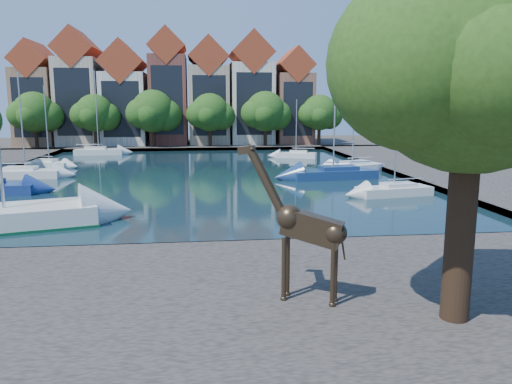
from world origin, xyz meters
TOP-DOWN VIEW (x-y plane):
  - ground at (0.00, 0.00)m, footprint 160.00×160.00m
  - water_basin at (0.00, 24.00)m, footprint 38.00×50.00m
  - near_quay at (0.00, -7.00)m, footprint 50.00×14.00m
  - far_quay at (0.00, 56.00)m, footprint 60.00×16.00m
  - right_quay at (25.00, 24.00)m, footprint 14.00×52.00m
  - plane_tree at (7.62, -9.01)m, footprint 8.32×6.40m
  - townhouse_west_end at (-23.00, 55.99)m, footprint 5.44×9.18m
  - townhouse_west_mid at (-17.00, 55.99)m, footprint 5.94×9.18m
  - townhouse_west_inner at (-10.50, 55.99)m, footprint 6.43×9.18m
  - townhouse_center at (-4.00, 55.99)m, footprint 5.44×9.18m
  - townhouse_east_inner at (2.00, 55.99)m, footprint 5.94×9.18m
  - townhouse_east_mid at (8.50, 55.99)m, footprint 6.43×9.18m
  - townhouse_east_end at (15.00, 55.99)m, footprint 5.44×9.18m
  - far_tree_far_west at (-21.90, 50.49)m, footprint 7.28×5.60m
  - far_tree_west at (-13.91, 50.49)m, footprint 6.76×5.20m
  - far_tree_mid_west at (-5.89, 50.49)m, footprint 7.80×6.00m
  - far_tree_mid_east at (2.10, 50.49)m, footprint 7.02×5.40m
  - far_tree_east at (10.11, 50.49)m, footprint 7.54×5.80m
  - far_tree_far_east at (18.09, 50.49)m, footprint 6.76×5.20m
  - giraffe_statue at (3.43, -7.14)m, footprint 3.20×1.74m
  - sailboat_left_c at (-15.00, 24.09)m, footprint 6.16×2.40m
  - sailboat_left_d at (-15.00, 31.27)m, footprint 4.92×3.25m
  - sailboat_left_e at (-12.45, 44.00)m, footprint 6.04×2.40m
  - sailboat_right_a at (14.15, 12.03)m, footprint 5.59×2.74m
  - sailboat_right_b at (12.00, 20.54)m, footprint 7.68×3.42m
  - sailboat_right_c at (15.00, 24.64)m, footprint 6.65×4.39m
  - sailboat_right_d at (12.00, 37.45)m, footprint 5.04×2.96m

SIDE VIEW (x-z plane):
  - ground at x=0.00m, z-range 0.00..0.00m
  - water_basin at x=0.00m, z-range 0.00..0.08m
  - near_quay at x=0.00m, z-range 0.00..0.50m
  - far_quay at x=0.00m, z-range 0.00..0.50m
  - right_quay at x=25.00m, z-range 0.00..0.50m
  - sailboat_right_d at x=12.00m, z-range -2.92..4.04m
  - sailboat_right_a at x=14.15m, z-range -3.78..4.91m
  - sailboat_left_d at x=-15.00m, z-range -3.58..4.71m
  - sailboat_left_c at x=-15.00m, z-range -3.97..5.21m
  - sailboat_right_c at x=15.00m, z-range -4.90..6.18m
  - sailboat_left_e at x=-12.45m, z-range -4.64..5.93m
  - sailboat_right_b at x=12.00m, z-range -5.46..6.81m
  - giraffe_statue at x=3.43m, z-range 0.46..5.29m
  - far_tree_west at x=-13.91m, z-range 1.40..8.76m
  - far_tree_far_east at x=18.09m, z-range 1.40..8.76m
  - far_tree_mid_east at x=2.10m, z-range 1.37..8.89m
  - far_tree_far_west at x=-21.90m, z-range 1.34..9.02m
  - far_tree_east at x=10.11m, z-range 1.32..9.16m
  - far_tree_mid_west at x=-5.89m, z-range 1.29..9.29m
  - townhouse_east_end at x=15.00m, z-range -0.11..14.32m
  - townhouse_west_inner at x=-10.50m, z-range -0.22..14.92m
  - townhouse_west_end at x=-23.00m, z-range -0.11..14.83m
  - plane_tree at x=7.62m, z-range 2.36..12.98m
  - townhouse_east_inner at x=2.00m, z-range -0.16..15.63m
  - townhouse_east_mid at x=8.50m, z-range -0.22..16.43m
  - townhouse_west_mid at x=-17.00m, z-range -0.16..16.63m
  - townhouse_center at x=-4.00m, z-range -0.10..16.83m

